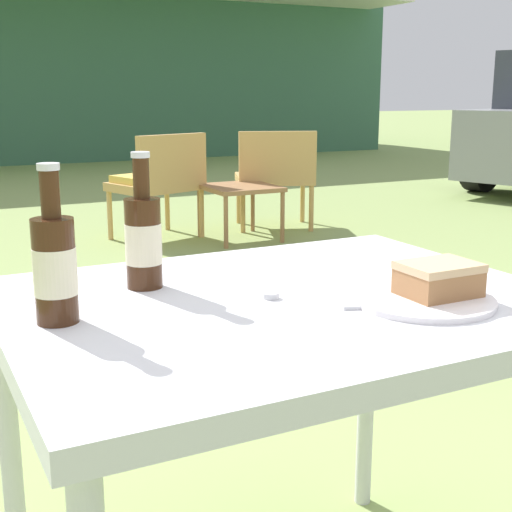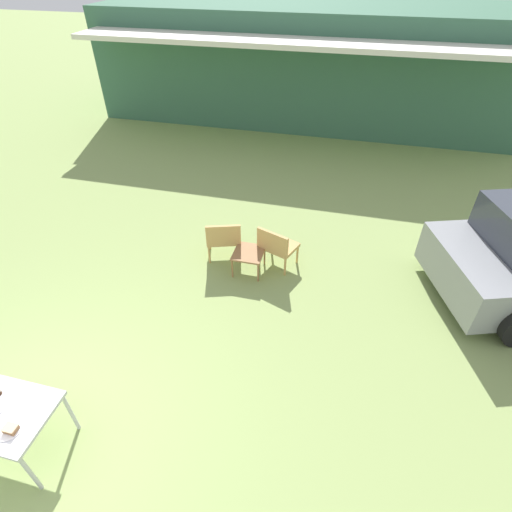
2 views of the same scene
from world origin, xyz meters
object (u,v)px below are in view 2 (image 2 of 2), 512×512
(garden_side_table, at_px, (249,254))
(patio_table, at_px, (6,416))
(wicker_chair_cushioned, at_px, (224,236))
(cake_on_plate, at_px, (10,429))
(wicker_chair_plain, at_px, (276,245))

(garden_side_table, height_order, patio_table, patio_table)
(wicker_chair_cushioned, bearing_deg, garden_side_table, 134.82)
(garden_side_table, bearing_deg, cake_on_plate, -111.02)
(patio_table, distance_m, cake_on_plate, 0.26)
(wicker_chair_plain, distance_m, patio_table, 4.20)
(garden_side_table, relative_size, cake_on_plate, 2.19)
(wicker_chair_plain, height_order, patio_table, wicker_chair_plain)
(wicker_chair_cushioned, distance_m, garden_side_table, 0.57)
(garden_side_table, height_order, cake_on_plate, cake_on_plate)
(wicker_chair_cushioned, relative_size, patio_table, 0.81)
(wicker_chair_cushioned, xyz_separation_m, cake_on_plate, (-0.88, -3.84, 0.28))
(wicker_chair_plain, distance_m, cake_on_plate, 4.23)
(wicker_chair_cushioned, relative_size, cake_on_plate, 3.21)
(wicker_chair_plain, bearing_deg, patio_table, 82.74)
(wicker_chair_plain, bearing_deg, wicker_chair_cushioned, 20.05)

